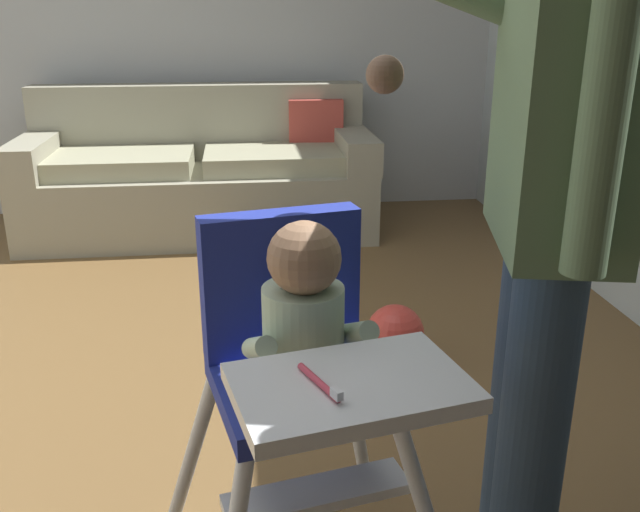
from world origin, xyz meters
TOP-DOWN VIEW (x-y plane):
  - ground at (0.00, 0.00)m, footprint 5.64×6.79m
  - wall_far at (0.00, 2.62)m, footprint 4.84×0.06m
  - couch at (0.09, 2.10)m, footprint 2.08×0.86m
  - high_chair at (0.44, -0.79)m, footprint 0.71×0.81m
  - adult_standing at (0.90, -0.89)m, footprint 0.51×0.57m
  - toy_ball at (0.90, 0.27)m, footprint 0.23×0.23m

SIDE VIEW (x-z plane):
  - ground at x=0.00m, z-range -0.10..0.00m
  - toy_ball at x=0.90m, z-range 0.00..0.23m
  - couch at x=0.09m, z-range -0.10..0.76m
  - high_chair at x=0.44m, z-range 0.16..1.07m
  - adult_standing at x=0.90m, z-range 0.11..1.76m
  - wall_far at x=0.00m, z-range 0.00..2.56m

